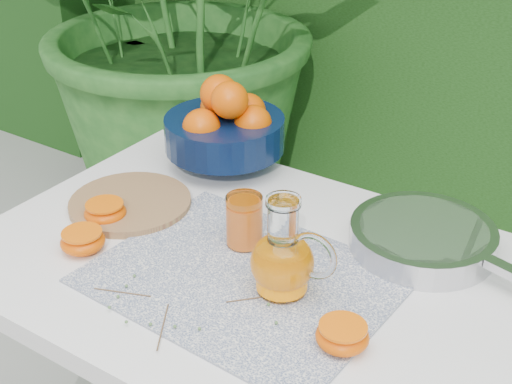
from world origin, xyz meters
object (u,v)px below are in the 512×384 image
Objects in this scene: juice_pitcher at (283,260)px; white_table at (250,296)px; fruit_bowl at (226,126)px; saute_pan at (424,238)px; cutting_board at (130,203)px.

white_table is at bearing 154.50° from juice_pitcher.
fruit_bowl is (-0.25, 0.28, 0.18)m from white_table.
saute_pan is at bearing 59.42° from juice_pitcher.
fruit_bowl is (0.05, 0.26, 0.09)m from cutting_board.
fruit_bowl is 0.48m from juice_pitcher.
white_table is 0.18m from juice_pitcher.
white_table is at bearing -4.18° from cutting_board.
juice_pitcher reaches higher than saute_pan.
juice_pitcher is (0.41, -0.07, 0.06)m from cutting_board.
cutting_board is at bearing 175.82° from white_table.
juice_pitcher reaches higher than white_table.
fruit_bowl reaches higher than saute_pan.
cutting_board is at bearing -101.42° from fruit_bowl.
saute_pan reaches higher than cutting_board.
juice_pitcher is (0.10, -0.05, 0.15)m from white_table.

